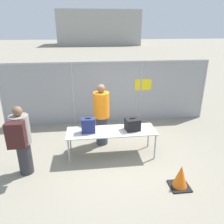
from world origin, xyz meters
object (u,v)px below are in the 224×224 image
at_px(inspection_table, 111,132).
at_px(traffic_cone, 181,177).
at_px(suitcase_black, 132,124).
at_px(suitcase_navy, 88,126).
at_px(traveler_hooded, 21,139).
at_px(utility_trailer, 152,93).
at_px(security_worker_near, 102,114).

xyz_separation_m(inspection_table, traffic_cone, (1.35, -1.46, -0.45)).
bearing_deg(inspection_table, suitcase_black, -0.26).
distance_m(suitcase_navy, suitcase_black, 1.17).
xyz_separation_m(inspection_table, suitcase_navy, (-0.61, -0.02, 0.24)).
xyz_separation_m(traveler_hooded, utility_trailer, (4.59, 4.91, -0.51)).
bearing_deg(suitcase_navy, traffic_cone, -36.42).
xyz_separation_m(inspection_table, utility_trailer, (2.45, 4.34, -0.27)).
bearing_deg(traffic_cone, utility_trailer, 79.31).
relative_size(inspection_table, suitcase_black, 5.76).
bearing_deg(utility_trailer, inspection_table, -119.45).
distance_m(suitcase_black, traveler_hooded, 2.77).
bearing_deg(traffic_cone, inspection_table, 132.77).
xyz_separation_m(security_worker_near, traffic_cone, (1.56, -2.17, -0.70)).
bearing_deg(suitcase_black, traffic_cone, -61.60).
bearing_deg(traveler_hooded, utility_trailer, 51.79).
height_order(utility_trailer, traffic_cone, utility_trailer).
distance_m(inspection_table, security_worker_near, 0.77).
bearing_deg(inspection_table, utility_trailer, 60.55).
distance_m(suitcase_navy, traffic_cone, 2.53).
relative_size(inspection_table, traffic_cone, 4.37).
distance_m(suitcase_black, utility_trailer, 4.76).
relative_size(suitcase_black, traveler_hooded, 0.24).
bearing_deg(security_worker_near, utility_trailer, -138.11).
xyz_separation_m(inspection_table, security_worker_near, (-0.21, 0.70, 0.25)).
xyz_separation_m(utility_trailer, traffic_cone, (-1.10, -5.80, -0.18)).
xyz_separation_m(suitcase_black, security_worker_near, (-0.77, 0.70, 0.04)).
height_order(suitcase_navy, security_worker_near, security_worker_near).
height_order(suitcase_navy, utility_trailer, suitcase_navy).
height_order(security_worker_near, traffic_cone, security_worker_near).
bearing_deg(inspection_table, traffic_cone, -47.23).
bearing_deg(security_worker_near, traveler_hooded, 21.38).
bearing_deg(suitcase_black, suitcase_navy, -179.25).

